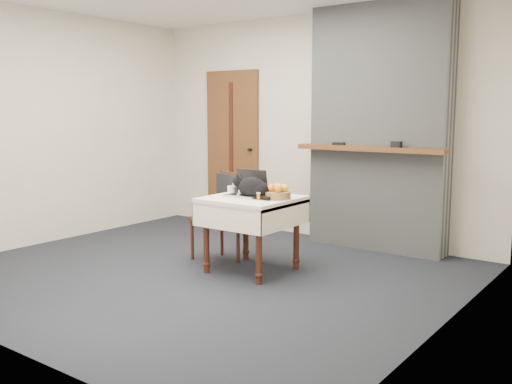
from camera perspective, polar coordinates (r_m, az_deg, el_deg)
ground at (r=5.37m, az=-5.53°, el=-8.01°), size 4.50×4.50×0.00m
room_shell at (r=5.52m, az=-2.52°, el=10.97°), size 4.52×4.01×2.61m
door at (r=7.46m, az=-2.37°, el=4.36°), size 0.82×0.10×2.00m
chimney at (r=6.23m, az=12.19°, el=6.18°), size 1.62×0.48×2.60m
side_table at (r=5.27m, az=-0.42°, el=-1.72°), size 0.78×0.78×0.70m
laptop at (r=5.31m, az=-0.86°, el=0.24°), size 0.34×0.30×0.25m
cat at (r=5.19m, az=-0.31°, el=0.43°), size 0.45×0.20×0.22m
cream_jar at (r=5.43m, az=-2.52°, el=0.19°), size 0.07×0.07×0.08m
pill_bottle at (r=5.07m, az=0.26°, el=-0.41°), size 0.03×0.03×0.07m
fruit_basket at (r=5.15m, az=2.19°, el=-0.08°), size 0.24×0.24×0.14m
desk_clutter at (r=5.22m, az=1.61°, el=-0.52°), size 0.10×0.10×0.01m
chair at (r=5.68m, az=-3.36°, el=-1.20°), size 0.52×0.51×0.89m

